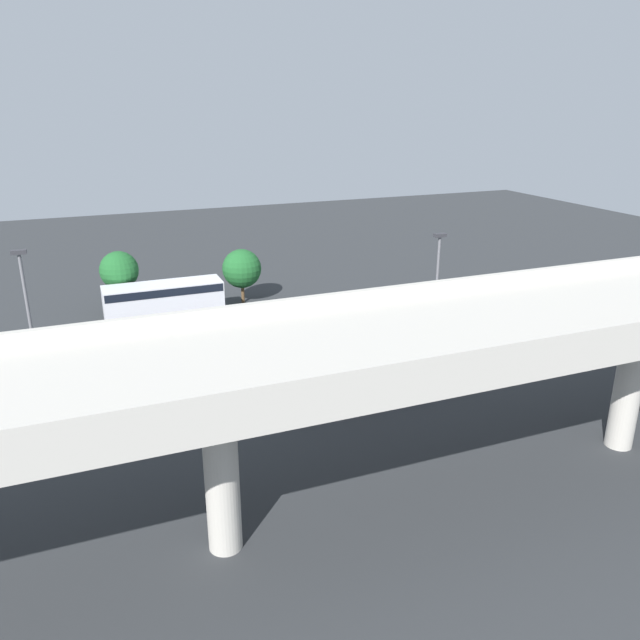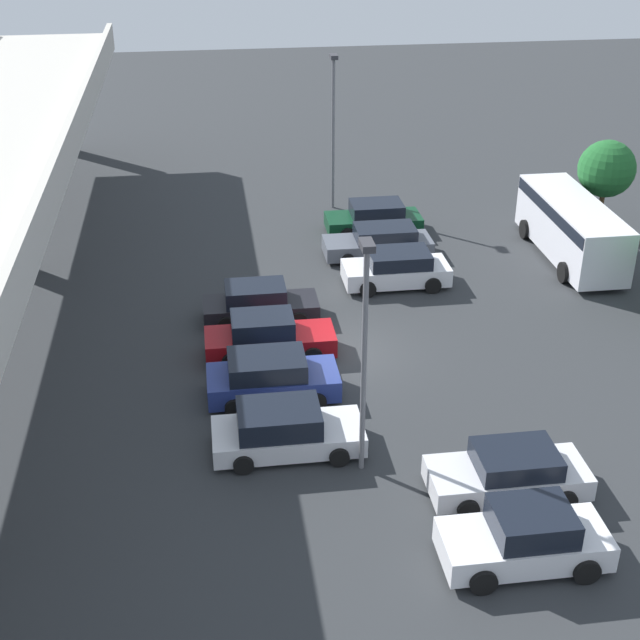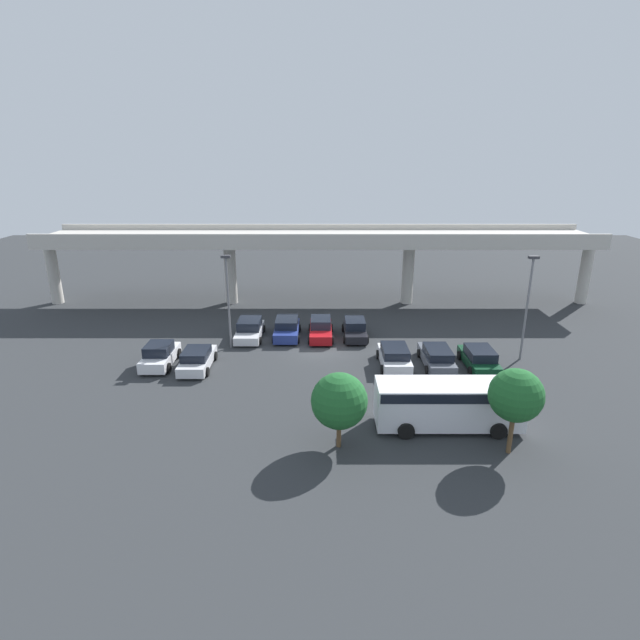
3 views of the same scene
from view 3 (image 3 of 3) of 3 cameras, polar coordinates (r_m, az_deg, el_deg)
The scene contains 16 objects.
ground_plane at distance 38.71m, azimuth 0.04°, elevation -3.47°, with size 114.26×114.26×0.00m, color #2D3033.
highway_overpass at distance 49.50m, azimuth 0.08°, elevation 8.95°, with size 54.47×6.91×7.52m.
parked_car_0 at distance 37.59m, azimuth -17.68°, elevation -3.84°, with size 2.12×4.32×1.66m.
parked_car_1 at distance 36.42m, azimuth -13.71°, elevation -4.34°, with size 2.15×4.55×1.44m.
parked_car_2 at distance 41.48m, azimuth -7.89°, elevation -1.06°, with size 2.23×4.63×1.54m.
parked_car_3 at distance 41.29m, azimuth -3.65°, elevation -0.95°, with size 2.21×4.40×1.59m.
parked_car_4 at distance 41.08m, azimuth 0.25°, elevation -1.03°, with size 2.03×4.70×1.63m.
parked_car_5 at distance 41.30m, azimuth 4.17°, elevation -1.03°, with size 2.02×4.47×1.52m.
parked_car_6 at distance 35.98m, azimuth 8.66°, elevation -4.18°, with size 2.21×4.44×1.53m.
parked_car_7 at distance 36.69m, azimuth 13.36°, elevation -4.13°, with size 2.11×4.86×1.43m.
parked_car_8 at distance 37.19m, azimuth 17.89°, elevation -4.21°, with size 2.17×4.56×1.48m.
shuttle_bus at distance 28.58m, azimuth 14.64°, elevation -9.01°, with size 7.96×2.64×2.65m.
lamp_post_near_aisle at distance 38.55m, azimuth -10.31°, elevation 2.93°, with size 0.70×0.35×7.32m.
lamp_post_mid_lot at distance 38.52m, azimuth 22.83°, elevation 2.09°, with size 0.70×0.35×7.75m.
tree_front_left at distance 25.51m, azimuth 2.37°, elevation -9.23°, with size 2.89×2.89×4.09m.
tree_front_centre at distance 26.53m, azimuth 21.64°, elevation -8.05°, with size 2.67×2.67×4.58m.
Camera 3 is at (0.08, -35.89, 14.51)m, focal length 28.00 mm.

